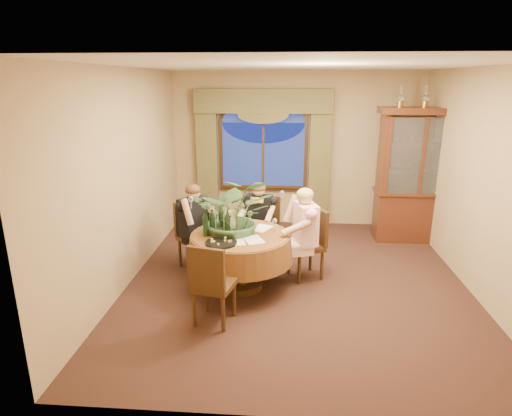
# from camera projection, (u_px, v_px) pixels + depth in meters

# --- Properties ---
(floor) EXTENTS (5.00, 5.00, 0.00)m
(floor) POSITION_uv_depth(u_px,v_px,m) (296.00, 280.00, 5.85)
(floor) COLOR black
(floor) RESTS_ON ground
(wall_back) EXTENTS (4.50, 0.00, 4.50)m
(wall_back) POSITION_uv_depth(u_px,v_px,m) (296.00, 150.00, 7.84)
(wall_back) COLOR #A0855F
(wall_back) RESTS_ON ground
(wall_right) EXTENTS (0.00, 5.00, 5.00)m
(wall_right) POSITION_uv_depth(u_px,v_px,m) (481.00, 184.00, 5.29)
(wall_right) COLOR #A0855F
(wall_right) RESTS_ON ground
(ceiling) EXTENTS (5.00, 5.00, 0.00)m
(ceiling) POSITION_uv_depth(u_px,v_px,m) (302.00, 65.00, 5.05)
(ceiling) COLOR white
(ceiling) RESTS_ON wall_back
(window) EXTENTS (1.62, 0.10, 1.32)m
(window) POSITION_uv_depth(u_px,v_px,m) (263.00, 156.00, 7.84)
(window) COLOR navy
(window) RESTS_ON wall_back
(arched_transom) EXTENTS (1.60, 0.06, 0.44)m
(arched_transom) POSITION_uv_depth(u_px,v_px,m) (263.00, 112.00, 7.62)
(arched_transom) COLOR navy
(arched_transom) RESTS_ON wall_back
(drapery_left) EXTENTS (0.38, 0.14, 2.32)m
(drapery_left) POSITION_uv_depth(u_px,v_px,m) (207.00, 162.00, 7.90)
(drapery_left) COLOR #4E4A27
(drapery_left) RESTS_ON floor
(drapery_right) EXTENTS (0.38, 0.14, 2.32)m
(drapery_right) POSITION_uv_depth(u_px,v_px,m) (320.00, 163.00, 7.76)
(drapery_right) COLOR #4E4A27
(drapery_right) RESTS_ON floor
(swag_valance) EXTENTS (2.45, 0.16, 0.42)m
(swag_valance) POSITION_uv_depth(u_px,v_px,m) (263.00, 101.00, 7.49)
(swag_valance) COLOR #4E4A27
(swag_valance) RESTS_ON wall_back
(dining_table) EXTENTS (1.53, 1.53, 0.75)m
(dining_table) POSITION_uv_depth(u_px,v_px,m) (241.00, 261.00, 5.56)
(dining_table) COLOR maroon
(dining_table) RESTS_ON floor
(china_cabinet) EXTENTS (1.37, 0.54, 2.22)m
(china_cabinet) POSITION_uv_depth(u_px,v_px,m) (417.00, 176.00, 7.06)
(china_cabinet) COLOR #3C180D
(china_cabinet) RESTS_ON floor
(oil_lamp_left) EXTENTS (0.11, 0.11, 0.34)m
(oil_lamp_left) POSITION_uv_depth(u_px,v_px,m) (401.00, 96.00, 6.72)
(oil_lamp_left) COLOR #A5722D
(oil_lamp_left) RESTS_ON china_cabinet
(oil_lamp_center) EXTENTS (0.11, 0.11, 0.34)m
(oil_lamp_center) POSITION_uv_depth(u_px,v_px,m) (426.00, 96.00, 6.70)
(oil_lamp_center) COLOR #A5722D
(oil_lamp_center) RESTS_ON china_cabinet
(oil_lamp_right) EXTENTS (0.11, 0.11, 0.34)m
(oil_lamp_right) POSITION_uv_depth(u_px,v_px,m) (451.00, 96.00, 6.67)
(oil_lamp_right) COLOR #A5722D
(oil_lamp_right) RESTS_ON china_cabinet
(chair_right) EXTENTS (0.55, 0.55, 0.96)m
(chair_right) POSITION_uv_depth(u_px,v_px,m) (306.00, 245.00, 5.83)
(chair_right) COLOR black
(chair_right) RESTS_ON floor
(chair_back_right) EXTENTS (0.51, 0.51, 0.96)m
(chair_back_right) POSITION_uv_depth(u_px,v_px,m) (262.00, 230.00, 6.38)
(chair_back_right) COLOR black
(chair_back_right) RESTS_ON floor
(chair_back) EXTENTS (0.59, 0.59, 0.96)m
(chair_back) POSITION_uv_depth(u_px,v_px,m) (196.00, 236.00, 6.16)
(chair_back) COLOR black
(chair_back) RESTS_ON floor
(chair_front_left) EXTENTS (0.51, 0.51, 0.96)m
(chair_front_left) POSITION_uv_depth(u_px,v_px,m) (214.00, 283.00, 4.73)
(chair_front_left) COLOR black
(chair_front_left) RESTS_ON floor
(person_pink) EXTENTS (0.55, 0.57, 1.31)m
(person_pink) POSITION_uv_depth(u_px,v_px,m) (305.00, 236.00, 5.66)
(person_pink) COLOR beige
(person_pink) RESTS_ON floor
(person_back) EXTENTS (0.60, 0.61, 1.27)m
(person_back) POSITION_uv_depth(u_px,v_px,m) (194.00, 228.00, 6.03)
(person_back) COLOR black
(person_back) RESTS_ON floor
(person_scarf) EXTENTS (0.51, 0.48, 1.22)m
(person_scarf) POSITION_uv_depth(u_px,v_px,m) (259.00, 222.00, 6.33)
(person_scarf) COLOR black
(person_scarf) RESTS_ON floor
(stoneware_vase) EXTENTS (0.14, 0.14, 0.26)m
(stoneware_vase) POSITION_uv_depth(u_px,v_px,m) (231.00, 221.00, 5.56)
(stoneware_vase) COLOR tan
(stoneware_vase) RESTS_ON dining_table
(centerpiece_plant) EXTENTS (1.00, 1.11, 0.87)m
(centerpiece_plant) POSITION_uv_depth(u_px,v_px,m) (235.00, 184.00, 5.37)
(centerpiece_plant) COLOR #385E34
(centerpiece_plant) RESTS_ON dining_table
(olive_bowl) EXTENTS (0.16, 0.16, 0.05)m
(olive_bowl) POSITION_uv_depth(u_px,v_px,m) (245.00, 233.00, 5.40)
(olive_bowl) COLOR #3E5127
(olive_bowl) RESTS_ON dining_table
(cheese_platter) EXTENTS (0.38, 0.38, 0.02)m
(cheese_platter) POSITION_uv_depth(u_px,v_px,m) (221.00, 243.00, 5.12)
(cheese_platter) COLOR black
(cheese_platter) RESTS_ON dining_table
(wine_bottle_0) EXTENTS (0.07, 0.07, 0.33)m
(wine_bottle_0) POSITION_uv_depth(u_px,v_px,m) (212.00, 222.00, 5.39)
(wine_bottle_0) COLOR black
(wine_bottle_0) RESTS_ON dining_table
(wine_bottle_1) EXTENTS (0.07, 0.07, 0.33)m
(wine_bottle_1) POSITION_uv_depth(u_px,v_px,m) (221.00, 217.00, 5.58)
(wine_bottle_1) COLOR black
(wine_bottle_1) RESTS_ON dining_table
(wine_bottle_2) EXTENTS (0.07, 0.07, 0.33)m
(wine_bottle_2) POSITION_uv_depth(u_px,v_px,m) (226.00, 221.00, 5.44)
(wine_bottle_2) COLOR tan
(wine_bottle_2) RESTS_ON dining_table
(wine_bottle_3) EXTENTS (0.07, 0.07, 0.33)m
(wine_bottle_3) POSITION_uv_depth(u_px,v_px,m) (213.00, 218.00, 5.53)
(wine_bottle_3) COLOR tan
(wine_bottle_3) RESTS_ON dining_table
(wine_bottle_4) EXTENTS (0.07, 0.07, 0.33)m
(wine_bottle_4) POSITION_uv_depth(u_px,v_px,m) (228.00, 223.00, 5.34)
(wine_bottle_4) COLOR black
(wine_bottle_4) RESTS_ON dining_table
(wine_bottle_5) EXTENTS (0.07, 0.07, 0.33)m
(wine_bottle_5) POSITION_uv_depth(u_px,v_px,m) (206.00, 223.00, 5.34)
(wine_bottle_5) COLOR black
(wine_bottle_5) RESTS_ON dining_table
(tasting_paper_0) EXTENTS (0.31, 0.36, 0.00)m
(tasting_paper_0) POSITION_uv_depth(u_px,v_px,m) (254.00, 240.00, 5.24)
(tasting_paper_0) COLOR white
(tasting_paper_0) RESTS_ON dining_table
(tasting_paper_1) EXTENTS (0.32, 0.36, 0.00)m
(tasting_paper_1) POSITION_uv_depth(u_px,v_px,m) (261.00, 228.00, 5.65)
(tasting_paper_1) COLOR white
(tasting_paper_1) RESTS_ON dining_table
(tasting_paper_2) EXTENTS (0.29, 0.35, 0.00)m
(tasting_paper_2) POSITION_uv_depth(u_px,v_px,m) (235.00, 241.00, 5.19)
(tasting_paper_2) COLOR white
(tasting_paper_2) RESTS_ON dining_table
(wine_glass_person_pink) EXTENTS (0.07, 0.07, 0.18)m
(wine_glass_person_pink) POSITION_uv_depth(u_px,v_px,m) (275.00, 225.00, 5.52)
(wine_glass_person_pink) COLOR silver
(wine_glass_person_pink) RESTS_ON dining_table
(wine_glass_person_back) EXTENTS (0.07, 0.07, 0.18)m
(wine_glass_person_back) POSITION_uv_depth(u_px,v_px,m) (215.00, 220.00, 5.70)
(wine_glass_person_back) COLOR silver
(wine_glass_person_back) RESTS_ON dining_table
(wine_glass_person_scarf) EXTENTS (0.07, 0.07, 0.18)m
(wine_glass_person_scarf) POSITION_uv_depth(u_px,v_px,m) (250.00, 217.00, 5.84)
(wine_glass_person_scarf) COLOR silver
(wine_glass_person_scarf) RESTS_ON dining_table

